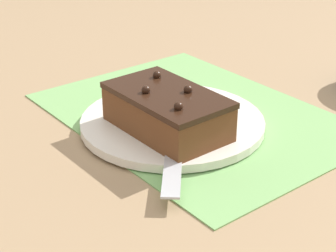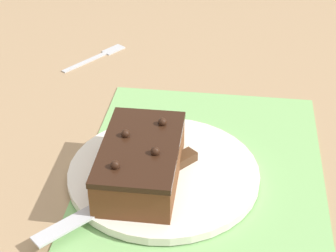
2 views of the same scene
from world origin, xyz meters
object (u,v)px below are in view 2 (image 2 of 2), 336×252
object	(u,v)px
cake_plate	(164,173)
dessert_fork	(99,55)
serving_knife	(147,179)
chocolate_cake	(141,162)

from	to	relation	value
cake_plate	dessert_fork	distance (m)	0.40
serving_knife	dessert_fork	bearing A→B (deg)	-26.35
cake_plate	chocolate_cake	xyz separation A→B (m)	(0.02, -0.03, 0.03)
chocolate_cake	dessert_fork	xyz separation A→B (m)	(-0.38, -0.15, -0.04)
serving_knife	dessert_fork	xyz separation A→B (m)	(-0.39, -0.16, -0.02)
chocolate_cake	dessert_fork	size ratio (longest dim) A/B	1.33
cake_plate	chocolate_cake	size ratio (longest dim) A/B	1.52
chocolate_cake	serving_knife	size ratio (longest dim) A/B	0.84
cake_plate	chocolate_cake	bearing A→B (deg)	-50.95
dessert_fork	serving_knife	bearing A→B (deg)	-32.38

